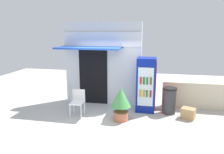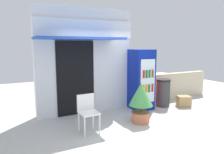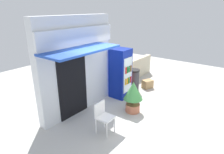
# 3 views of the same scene
# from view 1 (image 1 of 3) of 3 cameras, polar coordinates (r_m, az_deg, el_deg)

# --- Properties ---
(ground) EXTENTS (16.00, 16.00, 0.00)m
(ground) POSITION_cam_1_polar(r_m,az_deg,el_deg) (6.92, -2.28, -11.62)
(ground) COLOR beige
(storefront_building) EXTENTS (2.98, 1.27, 3.13)m
(storefront_building) POSITION_cam_1_polar(r_m,az_deg,el_deg) (8.13, -2.71, 3.96)
(storefront_building) COLOR silver
(storefront_building) RESTS_ON ground
(drink_cooler) EXTENTS (0.67, 0.72, 1.91)m
(drink_cooler) POSITION_cam_1_polar(r_m,az_deg,el_deg) (7.53, 9.23, -2.06)
(drink_cooler) COLOR navy
(drink_cooler) RESTS_ON ground
(plastic_chair) EXTENTS (0.44, 0.45, 0.89)m
(plastic_chair) POSITION_cam_1_polar(r_m,az_deg,el_deg) (7.17, -9.22, -6.32)
(plastic_chair) COLOR white
(plastic_chair) RESTS_ON ground
(potted_plant_near_shop) EXTENTS (0.63, 0.63, 1.07)m
(potted_plant_near_shop) POSITION_cam_1_polar(r_m,az_deg,el_deg) (6.71, 2.44, -6.56)
(potted_plant_near_shop) COLOR #BC6B4C
(potted_plant_near_shop) RESTS_ON ground
(trash_bin) EXTENTS (0.48, 0.48, 0.92)m
(trash_bin) POSITION_cam_1_polar(r_m,az_deg,el_deg) (7.58, 15.23, -6.14)
(trash_bin) COLOR #38383D
(trash_bin) RESTS_ON ground
(stone_boundary_wall) EXTENTS (2.85, 0.22, 0.98)m
(stone_boundary_wall) POSITION_cam_1_polar(r_m,az_deg,el_deg) (8.38, 23.26, -4.75)
(stone_boundary_wall) COLOR beige
(stone_boundary_wall) RESTS_ON ground
(cardboard_box) EXTENTS (0.51, 0.46, 0.35)m
(cardboard_box) POSITION_cam_1_polar(r_m,az_deg,el_deg) (7.40, 19.93, -9.24)
(cardboard_box) COLOR tan
(cardboard_box) RESTS_ON ground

